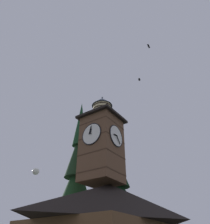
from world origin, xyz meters
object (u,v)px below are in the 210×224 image
(pine_tree_aside, at_px, (118,211))
(pine_tree_behind, at_px, (76,195))
(flying_bird_low, at_px, (139,80))
(flying_bird_high, at_px, (149,46))
(moon, at_px, (36,171))
(clock_tower, at_px, (102,141))

(pine_tree_aside, bearing_deg, pine_tree_behind, 0.49)
(pine_tree_aside, bearing_deg, flying_bird_low, 48.00)
(flying_bird_high, bearing_deg, flying_bird_low, -123.65)
(moon, distance_m, flying_bird_high, 37.13)
(pine_tree_aside, xyz_separation_m, flying_bird_low, (7.15, 7.94, 13.18))
(moon, relative_size, flying_bird_high, 2.35)
(pine_tree_aside, height_order, flying_bird_low, flying_bird_low)
(moon, bearing_deg, clock_tower, 62.92)
(pine_tree_behind, height_order, flying_bird_low, flying_bird_low)
(moon, height_order, flying_bird_low, flying_bird_low)
(pine_tree_aside, relative_size, flying_bird_low, 30.17)
(moon, height_order, flying_bird_high, flying_bird_high)
(clock_tower, relative_size, pine_tree_behind, 0.52)
(clock_tower, xyz_separation_m, pine_tree_behind, (-1.46, -4.30, -4.32))
(pine_tree_behind, height_order, flying_bird_high, flying_bird_high)
(moon, bearing_deg, flying_bird_low, 69.74)
(flying_bird_low, bearing_deg, pine_tree_behind, -80.92)
(pine_tree_behind, height_order, pine_tree_aside, pine_tree_behind)
(pine_tree_behind, bearing_deg, clock_tower, 71.27)
(pine_tree_behind, relative_size, flying_bird_high, 28.73)
(clock_tower, bearing_deg, flying_bird_low, 127.27)
(pine_tree_aside, bearing_deg, flying_bird_high, 49.70)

